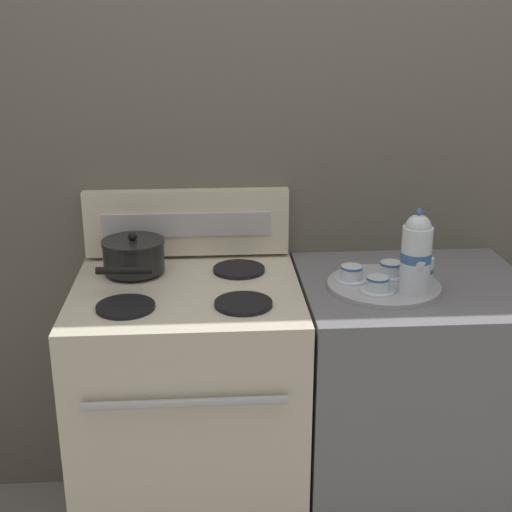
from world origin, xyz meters
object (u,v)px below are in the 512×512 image
serving_tray (384,285)px  teacup_front (352,273)px  saucepan (134,255)px  stove (191,418)px  creamer_jug (424,270)px  teapot (416,253)px  teacup_right (378,284)px  teacup_left (391,269)px

serving_tray → teacup_front: size_ratio=3.34×
saucepan → serving_tray: 0.78m
saucepan → stove: bearing=-39.3°
saucepan → creamer_jug: size_ratio=3.78×
teapot → teacup_front: bearing=147.6°
saucepan → teapot: bearing=-16.1°
teacup_right → serving_tray: bearing=61.5°
teacup_left → creamer_jug: creamer_jug is taller
teacup_front → teacup_right: bearing=-58.9°
teacup_front → creamer_jug: bearing=-6.9°
stove → serving_tray: 0.75m
teapot → teacup_front: (-0.16, 0.10, -0.10)m
creamer_jug → teacup_front: bearing=173.1°
serving_tray → teacup_left: bearing=59.5°
serving_tray → teacup_front: (-0.09, 0.03, 0.03)m
teacup_left → teacup_front: bearing=-168.1°
stove → teacup_left: bearing=2.4°
stove → saucepan: saucepan is taller
saucepan → teapot: (0.83, -0.24, 0.07)m
teacup_left → teacup_front: (-0.13, -0.03, 0.00)m
teacup_left → creamer_jug: size_ratio=1.32×
stove → teacup_front: bearing=-0.1°
creamer_jug → saucepan: bearing=169.6°
teacup_left → creamer_jug: bearing=-30.8°
teacup_left → stove: bearing=-177.6°
teacup_left → teacup_right: bearing=-119.5°
teapot → creamer_jug: size_ratio=3.27×
teacup_right → teacup_front: size_ratio=1.00×
teacup_right → teacup_front: (-0.06, 0.10, 0.00)m
serving_tray → creamer_jug: 0.13m
teacup_left → teacup_right: size_ratio=1.00×
serving_tray → teacup_left: (0.03, 0.06, 0.03)m
creamer_jug → teapot: bearing=-124.0°
saucepan → teacup_front: (0.67, -0.14, -0.03)m
teacup_right → teacup_front: same height
serving_tray → teacup_front: bearing=161.4°
stove → teacup_front: teacup_front is taller
stove → serving_tray: (0.59, -0.03, 0.45)m
saucepan → teacup_right: saucepan is taller
serving_tray → creamer_jug: size_ratio=4.41×
teapot → teacup_right: size_ratio=2.48×
saucepan → teapot: size_ratio=1.16×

